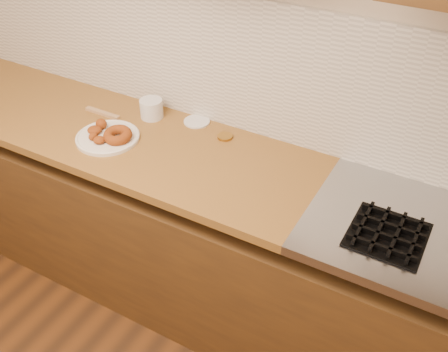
{
  "coord_description": "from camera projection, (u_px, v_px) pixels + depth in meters",
  "views": [
    {
      "loc": [
        0.95,
        0.17,
        2.17
      ],
      "look_at": [
        0.15,
        1.6,
        0.93
      ],
      "focal_mm": 42.0,
      "sensor_mm": 36.0,
      "label": 1
    }
  ],
  "objects": [
    {
      "name": "ring_donut",
      "position": [
        117.0,
        135.0,
        2.27
      ],
      "size": [
        0.16,
        0.17,
        0.06
      ],
      "primitive_type": "torus",
      "rotation": [
        0.1,
        0.0,
        0.36
      ],
      "color": "maroon",
      "rests_on": "donut_plate"
    },
    {
      "name": "wooden_utensil",
      "position": [
        103.0,
        113.0,
        2.48
      ],
      "size": [
        0.19,
        0.02,
        0.02
      ],
      "primitive_type": "cube",
      "rotation": [
        0.0,
        0.0,
        -0.0
      ],
      "color": "#AA8254",
      "rests_on": "butcher_block"
    },
    {
      "name": "donut_plate",
      "position": [
        108.0,
        138.0,
        2.31
      ],
      "size": [
        0.28,
        0.28,
        0.02
      ],
      "primitive_type": "cylinder",
      "color": "silver",
      "rests_on": "butcher_block"
    },
    {
      "name": "tub_lid",
      "position": [
        197.0,
        122.0,
        2.42
      ],
      "size": [
        0.14,
        0.14,
        0.01
      ],
      "primitive_type": "cylinder",
      "rotation": [
        0.0,
        0.0,
        -0.17
      ],
      "color": "silver",
      "rests_on": "butcher_block"
    },
    {
      "name": "base_cabinet",
      "position": [
        205.0,
        247.0,
        2.5
      ],
      "size": [
        3.6,
        0.6,
        0.77
      ],
      "primitive_type": "cube",
      "color": "#543314",
      "rests_on": "floor"
    },
    {
      "name": "butcher_block",
      "position": [
        84.0,
        123.0,
        2.46
      ],
      "size": [
        2.3,
        0.62,
        0.04
      ],
      "primitive_type": "cube",
      "color": "olive",
      "rests_on": "base_cabinet"
    },
    {
      "name": "plastic_tub",
      "position": [
        151.0,
        109.0,
        2.44
      ],
      "size": [
        0.12,
        0.12,
        0.09
      ],
      "primitive_type": "cylinder",
      "rotation": [
        0.0,
        0.0,
        0.11
      ],
      "color": "silver",
      "rests_on": "butcher_block"
    },
    {
      "name": "brass_jar_lid",
      "position": [
        225.0,
        137.0,
        2.32
      ],
      "size": [
        0.08,
        0.08,
        0.01
      ],
      "primitive_type": "cylinder",
      "rotation": [
        0.0,
        0.0,
        0.16
      ],
      "color": "olive",
      "rests_on": "butcher_block"
    },
    {
      "name": "wall_back",
      "position": [
        239.0,
        31.0,
        2.13
      ],
      "size": [
        4.0,
        0.02,
        2.7
      ],
      "primitive_type": "cube",
      "color": "tan",
      "rests_on": "ground"
    },
    {
      "name": "backsplash",
      "position": [
        237.0,
        66.0,
        2.22
      ],
      "size": [
        3.6,
        0.02,
        0.6
      ],
      "primitive_type": "cube",
      "color": "beige",
      "rests_on": "wall_back"
    },
    {
      "name": "fried_dough_chunks",
      "position": [
        97.0,
        131.0,
        2.3
      ],
      "size": [
        0.15,
        0.16,
        0.05
      ],
      "color": "maroon",
      "rests_on": "donut_plate"
    }
  ]
}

